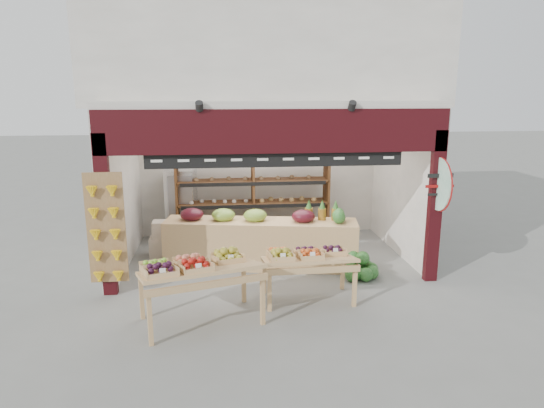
{
  "coord_description": "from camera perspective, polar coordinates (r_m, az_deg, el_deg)",
  "views": [
    {
      "loc": [
        -0.92,
        -8.79,
        3.27
      ],
      "look_at": [
        0.03,
        -0.2,
        1.26
      ],
      "focal_mm": 32.0,
      "sensor_mm": 36.0,
      "label": 1
    }
  ],
  "objects": [
    {
      "name": "watermelon_pile",
      "position": [
        8.92,
        10.35,
        -7.45
      ],
      "size": [
        0.68,
        0.63,
        0.48
      ],
      "color": "#194B1B",
      "rests_on": "ground"
    },
    {
      "name": "refrigerator",
      "position": [
        10.99,
        -10.58,
        -0.09
      ],
      "size": [
        0.69,
        0.69,
        1.6
      ],
      "primitive_type": "cube",
      "rotation": [
        0.0,
        0.0,
        -0.11
      ],
      "color": "silver",
      "rests_on": "ground"
    },
    {
      "name": "mid_counter",
      "position": [
        9.21,
        -1.44,
        -4.44
      ],
      "size": [
        3.68,
        1.32,
        1.12
      ],
      "color": "tan",
      "rests_on": "ground"
    },
    {
      "name": "ground",
      "position": [
        9.42,
        -0.29,
        -7.2
      ],
      "size": [
        60.0,
        60.0,
        0.0
      ],
      "primitive_type": "plane",
      "color": "slate",
      "rests_on": "ground"
    },
    {
      "name": "gift_sign",
      "position": [
        8.61,
        19.07,
        2.22
      ],
      "size": [
        0.04,
        0.93,
        0.92
      ],
      "color": "#C2F4D7",
      "rests_on": "ground"
    },
    {
      "name": "cardboard_stack",
      "position": [
        10.08,
        -11.39,
        -4.48
      ],
      "size": [
        1.01,
        0.73,
        0.74
      ],
      "color": "beige",
      "rests_on": "ground"
    },
    {
      "name": "display_table_right",
      "position": [
        7.72,
        3.86,
        -6.2
      ],
      "size": [
        1.46,
        0.83,
        0.94
      ],
      "color": "tan",
      "rests_on": "ground"
    },
    {
      "name": "shop_structure",
      "position": [
        10.46,
        -1.28,
        16.67
      ],
      "size": [
        6.36,
        5.12,
        5.4
      ],
      "color": "silver",
      "rests_on": "ground"
    },
    {
      "name": "back_shelving",
      "position": [
        10.63,
        -2.25,
        1.89
      ],
      "size": [
        3.33,
        0.55,
        2.03
      ],
      "color": "brown",
      "rests_on": "ground"
    },
    {
      "name": "display_table_left",
      "position": [
        7.0,
        -9.42,
        -7.41
      ],
      "size": [
        1.89,
        1.37,
        1.07
      ],
      "color": "tan",
      "rests_on": "ground"
    },
    {
      "name": "banana_board",
      "position": [
        8.12,
        -18.96,
        -3.01
      ],
      "size": [
        0.6,
        0.15,
        1.8
      ],
      "color": "#987045",
      "rests_on": "ground"
    }
  ]
}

